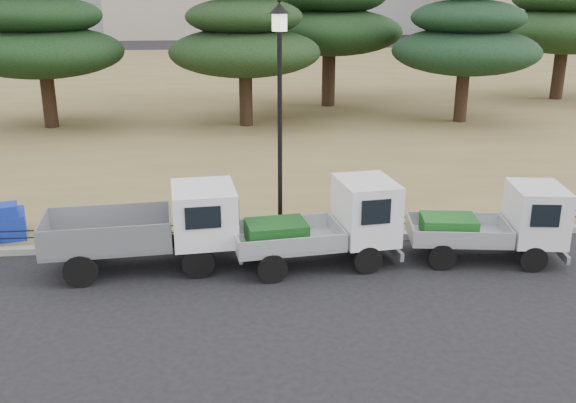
{
  "coord_description": "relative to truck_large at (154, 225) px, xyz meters",
  "views": [
    {
      "loc": [
        -1.56,
        -12.34,
        6.02
      ],
      "look_at": [
        0.0,
        2.0,
        1.3
      ],
      "focal_mm": 40.0,
      "sensor_mm": 36.0,
      "label": 1
    }
  ],
  "objects": [
    {
      "name": "ground",
      "position": [
        3.1,
        -1.47,
        -1.03
      ],
      "size": [
        220.0,
        220.0,
        0.0
      ],
      "primitive_type": "plane",
      "color": "black"
    },
    {
      "name": "lawn",
      "position": [
        3.1,
        29.13,
        -0.95
      ],
      "size": [
        120.0,
        56.0,
        0.15
      ],
      "primitive_type": "cube",
      "color": "olive",
      "rests_on": "ground"
    },
    {
      "name": "curb",
      "position": [
        3.1,
        1.13,
        -0.95
      ],
      "size": [
        120.0,
        0.25,
        0.16
      ],
      "primitive_type": "cube",
      "color": "gray",
      "rests_on": "ground"
    },
    {
      "name": "truck_large",
      "position": [
        0.0,
        0.0,
        0.0
      ],
      "size": [
        4.37,
        2.0,
        1.85
      ],
      "rotation": [
        0.0,
        0.0,
        0.08
      ],
      "color": "black",
      "rests_on": "ground"
    },
    {
      "name": "truck_kei_front",
      "position": [
        3.94,
        -0.23,
        -0.06
      ],
      "size": [
        3.84,
        1.98,
        1.95
      ],
      "rotation": [
        0.0,
        0.0,
        0.12
      ],
      "color": "black",
      "rests_on": "ground"
    },
    {
      "name": "truck_kei_rear",
      "position": [
        7.91,
        -0.41,
        -0.13
      ],
      "size": [
        3.64,
        1.97,
        1.81
      ],
      "rotation": [
        0.0,
        0.0,
        -0.16
      ],
      "color": "black",
      "rests_on": "ground"
    },
    {
      "name": "street_lamp",
      "position": [
        3.0,
        1.43,
        2.93
      ],
      "size": [
        0.5,
        0.5,
        5.64
      ],
      "color": "black",
      "rests_on": "lawn"
    },
    {
      "name": "pipe_fence",
      "position": [
        3.1,
        1.28,
        -0.59
      ],
      "size": [
        38.0,
        0.04,
        0.4
      ],
      "color": "black",
      "rests_on": "lawn"
    },
    {
      "name": "pine_west_near",
      "position": [
        -6.06,
        16.08,
        3.17
      ],
      "size": [
        7.02,
        7.02,
        7.02
      ],
      "color": "black",
      "rests_on": "lawn"
    },
    {
      "name": "pine_center_left",
      "position": [
        2.79,
        15.56,
        3.12
      ],
      "size": [
        6.82,
        6.82,
        6.93
      ],
      "color": "black",
      "rests_on": "lawn"
    },
    {
      "name": "pine_center_right",
      "position": [
        7.45,
        20.45,
        3.81
      ],
      "size": [
        7.63,
        7.63,
        8.09
      ],
      "color": "black",
      "rests_on": "lawn"
    },
    {
      "name": "pine_east_near",
      "position": [
        12.95,
        15.39,
        3.07
      ],
      "size": [
        6.77,
        6.77,
        6.84
      ],
      "color": "black",
      "rests_on": "lawn"
    },
    {
      "name": "pine_east_far",
      "position": [
        20.93,
        21.35,
        3.72
      ],
      "size": [
        7.94,
        7.94,
        7.98
      ],
      "color": "black",
      "rests_on": "lawn"
    }
  ]
}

